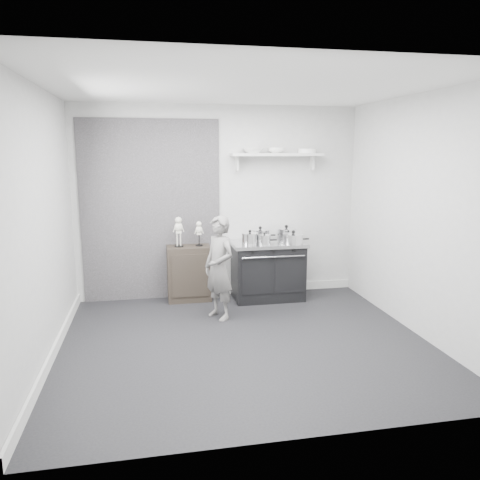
{
  "coord_description": "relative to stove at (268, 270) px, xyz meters",
  "views": [
    {
      "loc": [
        -0.97,
        -4.74,
        2.07
      ],
      "look_at": [
        0.14,
        0.95,
        0.96
      ],
      "focal_mm": 35.0,
      "sensor_mm": 36.0,
      "label": 1
    }
  ],
  "objects": [
    {
      "name": "stove",
      "position": [
        0.0,
        0.0,
        0.0
      ],
      "size": [
        1.02,
        0.64,
        0.82
      ],
      "color": "black",
      "rests_on": "ground"
    },
    {
      "name": "bowl_large",
      "position": [
        -0.18,
        0.19,
        1.66
      ],
      "size": [
        0.28,
        0.28,
        0.07
      ],
      "primitive_type": "imported",
      "color": "white",
      "rests_on": "wall_shelf"
    },
    {
      "name": "child",
      "position": [
        -0.79,
        -0.66,
        0.24
      ],
      "size": [
        0.51,
        0.57,
        1.3
      ],
      "primitive_type": "imported",
      "rotation": [
        0.0,
        0.0,
        -1.03
      ],
      "color": "slate",
      "rests_on": "ground"
    },
    {
      "name": "bowl_small",
      "position": [
        0.15,
        0.19,
        1.66
      ],
      "size": [
        0.24,
        0.24,
        0.07
      ],
      "primitive_type": "imported",
      "color": "white",
      "rests_on": "wall_shelf"
    },
    {
      "name": "ground",
      "position": [
        -0.64,
        -1.48,
        -0.41
      ],
      "size": [
        4.0,
        4.0,
        0.0
      ],
      "primitive_type": "plane",
      "color": "black",
      "rests_on": "ground"
    },
    {
      "name": "room_shell",
      "position": [
        -0.73,
        -1.33,
        1.23
      ],
      "size": [
        4.02,
        3.62,
        2.71
      ],
      "color": "beige",
      "rests_on": "ground"
    },
    {
      "name": "skeleton_full",
      "position": [
        -1.23,
        0.13,
        0.6
      ],
      "size": [
        0.13,
        0.09,
        0.48
      ],
      "primitive_type": null,
      "color": "beige",
      "rests_on": "side_cabinet"
    },
    {
      "name": "pot_front_left",
      "position": [
        -0.28,
        -0.09,
        0.48
      ],
      "size": [
        0.32,
        0.23,
        0.19
      ],
      "color": "white",
      "rests_on": "stove"
    },
    {
      "name": "wall_shelf",
      "position": [
        0.16,
        0.2,
        1.6
      ],
      "size": [
        1.3,
        0.26,
        0.24
      ],
      "color": "silver",
      "rests_on": "room_shell"
    },
    {
      "name": "pot_front_right",
      "position": [
        0.3,
        -0.2,
        0.48
      ],
      "size": [
        0.37,
        0.28,
        0.19
      ],
      "color": "white",
      "rests_on": "stove"
    },
    {
      "name": "skeleton_torso",
      "position": [
        -0.95,
        0.13,
        0.56
      ],
      "size": [
        0.11,
        0.07,
        0.39
      ],
      "primitive_type": null,
      "color": "beige",
      "rests_on": "side_cabinet"
    },
    {
      "name": "pot_front_center",
      "position": [
        -0.1,
        -0.18,
        0.47
      ],
      "size": [
        0.26,
        0.17,
        0.17
      ],
      "color": "white",
      "rests_on": "stove"
    },
    {
      "name": "plate_stack",
      "position": [
        0.61,
        0.19,
        1.66
      ],
      "size": [
        0.26,
        0.26,
        0.06
      ],
      "primitive_type": "cylinder",
      "color": "white",
      "rests_on": "wall_shelf"
    },
    {
      "name": "side_cabinet",
      "position": [
        -1.1,
        0.13,
        -0.03
      ],
      "size": [
        0.59,
        0.35,
        0.77
      ],
      "primitive_type": "cube",
      "color": "black",
      "rests_on": "ground"
    },
    {
      "name": "pot_back_left",
      "position": [
        -0.08,
        0.13,
        0.49
      ],
      "size": [
        0.36,
        0.27,
        0.2
      ],
      "color": "white",
      "rests_on": "stove"
    },
    {
      "name": "pot_back_right",
      "position": [
        0.3,
        0.12,
        0.49
      ],
      "size": [
        0.37,
        0.28,
        0.22
      ],
      "color": "white",
      "rests_on": "stove"
    }
  ]
}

